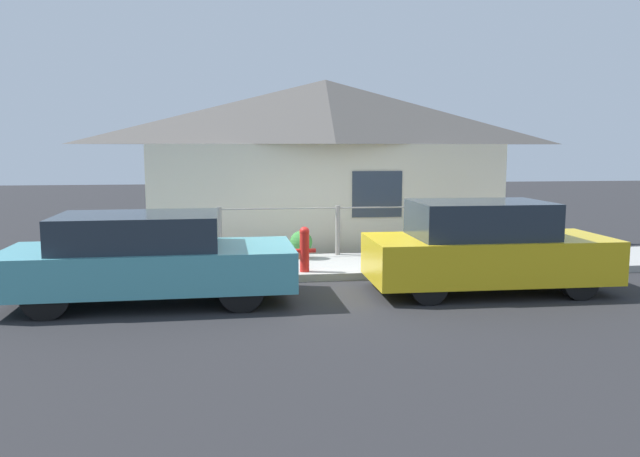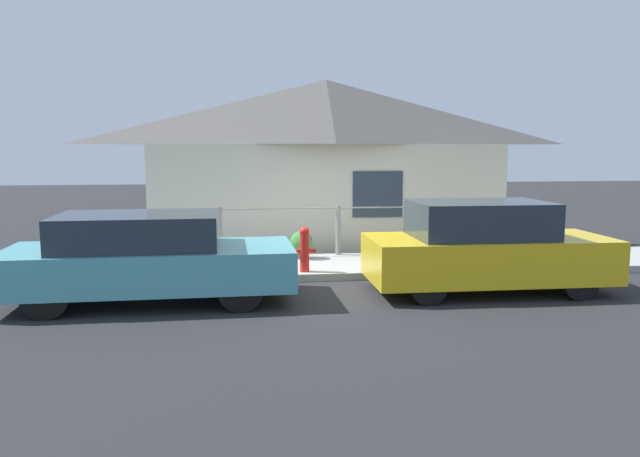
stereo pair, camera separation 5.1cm
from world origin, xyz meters
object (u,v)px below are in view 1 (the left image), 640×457
(car_right, at_px, (486,248))
(potted_plant_corner, at_px, (402,244))
(potted_plant_near_hydrant, at_px, (301,244))
(fire_hydrant, at_px, (305,248))
(potted_plant_by_fence, at_px, (147,250))
(car_left, at_px, (148,258))

(car_right, height_order, potted_plant_corner, car_right)
(potted_plant_near_hydrant, bearing_deg, car_right, -44.91)
(fire_hydrant, xyz_separation_m, potted_plant_corner, (2.09, 1.15, -0.16))
(car_right, distance_m, potted_plant_corner, 2.63)
(potted_plant_by_fence, xyz_separation_m, potted_plant_corner, (4.96, 0.15, -0.03))
(car_right, relative_size, fire_hydrant, 4.80)
(potted_plant_by_fence, bearing_deg, car_left, -81.82)
(car_right, height_order, potted_plant_near_hydrant, car_right)
(car_right, xyz_separation_m, potted_plant_by_fence, (-5.65, 2.37, -0.29))
(fire_hydrant, height_order, potted_plant_corner, fire_hydrant)
(car_right, bearing_deg, fire_hydrant, 154.25)
(car_left, bearing_deg, fire_hydrant, 27.31)
(car_right, distance_m, potted_plant_near_hydrant, 3.85)
(potted_plant_near_hydrant, bearing_deg, potted_plant_corner, -5.37)
(car_left, bearing_deg, car_right, -1.17)
(potted_plant_by_fence, height_order, potted_plant_corner, potted_plant_by_fence)
(car_right, bearing_deg, potted_plant_corner, 105.84)
(car_right, height_order, potted_plant_by_fence, car_right)
(car_left, distance_m, car_right, 5.31)
(potted_plant_corner, bearing_deg, potted_plant_by_fence, -178.27)
(car_left, xyz_separation_m, car_right, (5.31, 0.00, 0.03))
(car_left, height_order, potted_plant_near_hydrant, car_left)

